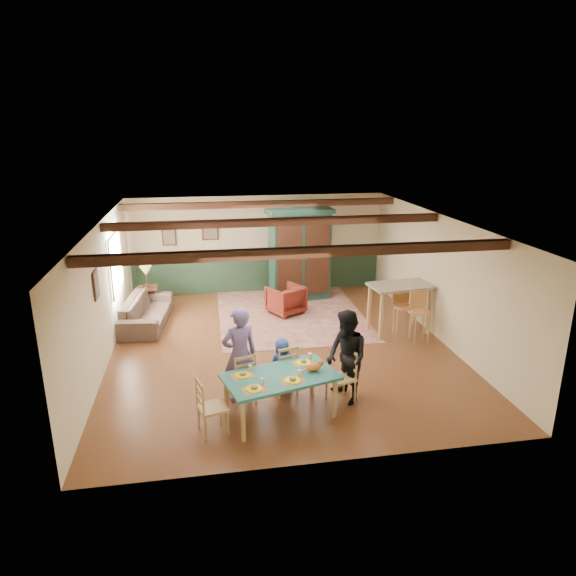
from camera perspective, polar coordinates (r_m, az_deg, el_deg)
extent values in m
plane|color=#552C18|center=(11.00, -0.81, -6.54)|extent=(8.00, 8.00, 0.00)
cube|color=beige|center=(14.35, -3.35, 4.87)|extent=(7.00, 0.02, 2.70)
cube|color=beige|center=(10.58, -19.91, -0.78)|extent=(0.02, 8.00, 2.70)
cube|color=beige|center=(11.57, 16.55, 1.06)|extent=(0.02, 8.00, 2.70)
cube|color=silver|center=(10.20, -0.88, 7.45)|extent=(7.00, 8.00, 0.02)
cube|color=#1B3221|center=(14.56, -3.28, 1.39)|extent=(6.95, 0.03, 0.90)
cube|color=black|center=(8.00, 1.70, 3.99)|extent=(6.95, 0.16, 0.16)
cube|color=black|center=(10.60, -1.21, 7.34)|extent=(6.95, 0.16, 0.16)
cube|color=black|center=(13.15, -2.94, 9.30)|extent=(6.95, 0.16, 0.16)
imported|color=slate|center=(8.67, -5.38, -7.39)|extent=(0.70, 0.55, 1.68)
imported|color=black|center=(8.69, 6.53, -7.65)|extent=(0.79, 0.91, 1.61)
imported|color=#243E93|center=(9.08, -0.65, -8.55)|extent=(0.54, 0.43, 0.98)
cube|color=#C6AC8F|center=(12.82, 0.25, -2.92)|extent=(3.57, 4.23, 0.01)
cube|color=#122F24|center=(13.67, 1.33, 3.70)|extent=(1.80, 0.90, 2.44)
imported|color=#45110D|center=(12.78, -0.26, -1.30)|extent=(1.06, 1.07, 0.72)
imported|color=#423229|center=(12.53, -15.42, -2.51)|extent=(1.14, 2.34, 0.66)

